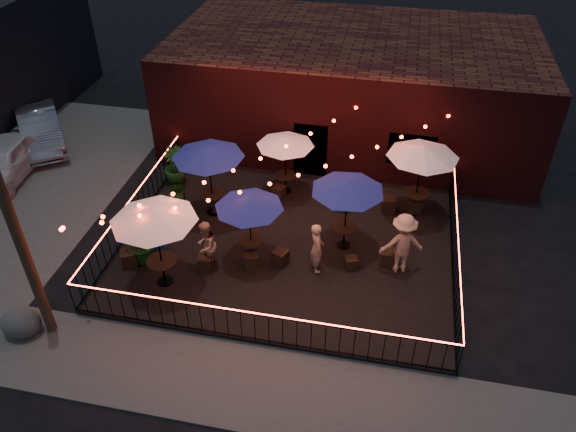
% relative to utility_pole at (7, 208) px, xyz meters
% --- Properties ---
extents(ground, '(110.00, 110.00, 0.00)m').
position_rel_utility_pole_xyz_m(ground, '(5.40, 2.60, -4.00)').
color(ground, black).
rests_on(ground, ground).
extents(patio, '(10.00, 8.00, 0.15)m').
position_rel_utility_pole_xyz_m(patio, '(5.40, 4.60, -3.92)').
color(patio, black).
rests_on(patio, ground).
extents(sidewalk, '(18.00, 2.50, 0.05)m').
position_rel_utility_pole_xyz_m(sidewalk, '(5.40, -0.65, -3.98)').
color(sidewalk, '#474542').
rests_on(sidewalk, ground).
extents(brick_building, '(14.00, 8.00, 4.00)m').
position_rel_utility_pole_xyz_m(brick_building, '(6.40, 12.59, -2.00)').
color(brick_building, black).
rests_on(brick_building, ground).
extents(utility_pole, '(0.26, 0.26, 8.00)m').
position_rel_utility_pole_xyz_m(utility_pole, '(0.00, 0.00, 0.00)').
color(utility_pole, '#3E2619').
rests_on(utility_pole, ground).
extents(fence_front, '(10.00, 0.04, 1.04)m').
position_rel_utility_pole_xyz_m(fence_front, '(5.40, 0.60, -3.34)').
color(fence_front, black).
rests_on(fence_front, patio).
extents(fence_left, '(0.04, 8.00, 1.04)m').
position_rel_utility_pole_xyz_m(fence_left, '(0.40, 4.60, -3.34)').
color(fence_left, black).
rests_on(fence_left, patio).
extents(fence_right, '(0.04, 8.00, 1.04)m').
position_rel_utility_pole_xyz_m(fence_right, '(10.40, 4.60, -3.34)').
color(fence_right, black).
rests_on(fence_right, patio).
extents(festoon_lights, '(10.02, 8.72, 1.32)m').
position_rel_utility_pole_xyz_m(festoon_lights, '(4.39, 4.30, -1.48)').
color(festoon_lights, red).
rests_on(festoon_lights, ground).
extents(cafe_table_0, '(2.85, 2.85, 2.59)m').
position_rel_utility_pole_xyz_m(cafe_table_0, '(2.32, 2.19, -1.49)').
color(cafe_table_0, black).
rests_on(cafe_table_0, patio).
extents(cafe_table_1, '(2.79, 2.79, 2.53)m').
position_rel_utility_pole_xyz_m(cafe_table_1, '(2.66, 5.66, -1.54)').
color(cafe_table_1, black).
rests_on(cafe_table_1, patio).
extents(cafe_table_2, '(2.11, 2.11, 2.20)m').
position_rel_utility_pole_xyz_m(cafe_table_2, '(4.49, 3.70, -1.84)').
color(cafe_table_2, black).
rests_on(cafe_table_2, patio).
extents(cafe_table_3, '(2.14, 2.14, 2.15)m').
position_rel_utility_pole_xyz_m(cafe_table_3, '(4.75, 7.40, -1.89)').
color(cafe_table_3, black).
rests_on(cafe_table_3, patio).
extents(cafe_table_4, '(2.68, 2.68, 2.39)m').
position_rel_utility_pole_xyz_m(cafe_table_4, '(7.12, 4.85, -1.66)').
color(cafe_table_4, black).
rests_on(cafe_table_4, patio).
extents(cafe_table_5, '(2.52, 2.52, 2.51)m').
position_rel_utility_pole_xyz_m(cafe_table_5, '(9.20, 7.06, -1.56)').
color(cafe_table_5, black).
rests_on(cafe_table_5, patio).
extents(bistro_chair_0, '(0.57, 0.57, 0.51)m').
position_rel_utility_pole_xyz_m(bistro_chair_0, '(1.04, 2.66, -3.59)').
color(bistro_chair_0, black).
rests_on(bistro_chair_0, patio).
extents(bistro_chair_1, '(0.47, 0.47, 0.50)m').
position_rel_utility_pole_xyz_m(bistro_chair_1, '(3.30, 2.94, -3.60)').
color(bistro_chair_1, black).
rests_on(bistro_chair_1, patio).
extents(bistro_chair_2, '(0.38, 0.38, 0.40)m').
position_rel_utility_pole_xyz_m(bistro_chair_2, '(1.33, 5.95, -3.65)').
color(bistro_chair_2, black).
rests_on(bistro_chair_2, patio).
extents(bistro_chair_3, '(0.55, 0.55, 0.50)m').
position_rel_utility_pole_xyz_m(bistro_chair_3, '(2.79, 5.84, -3.60)').
color(bistro_chair_3, black).
rests_on(bistro_chair_3, patio).
extents(bistro_chair_4, '(0.51, 0.51, 0.49)m').
position_rel_utility_pole_xyz_m(bistro_chair_4, '(4.59, 3.31, -3.60)').
color(bistro_chair_4, black).
rests_on(bistro_chair_4, patio).
extents(bistro_chair_5, '(0.52, 0.52, 0.47)m').
position_rel_utility_pole_xyz_m(bistro_chair_5, '(5.39, 3.63, -3.61)').
color(bistro_chair_5, black).
rests_on(bistro_chair_5, patio).
extents(bistro_chair_6, '(0.48, 0.48, 0.45)m').
position_rel_utility_pole_xyz_m(bistro_chair_6, '(4.62, 6.95, -3.62)').
color(bistro_chair_6, black).
rests_on(bistro_chair_6, patio).
extents(bistro_chair_7, '(0.43, 0.43, 0.43)m').
position_rel_utility_pole_xyz_m(bistro_chair_7, '(6.88, 6.70, -3.63)').
color(bistro_chair_7, black).
rests_on(bistro_chair_7, patio).
extents(bistro_chair_8, '(0.43, 0.43, 0.40)m').
position_rel_utility_pole_xyz_m(bistro_chair_8, '(7.46, 3.85, -3.65)').
color(bistro_chair_8, black).
rests_on(bistro_chair_8, patio).
extents(bistro_chair_9, '(0.42, 0.42, 0.49)m').
position_rel_utility_pole_xyz_m(bistro_chair_9, '(8.50, 4.25, -3.60)').
color(bistro_chair_9, black).
rests_on(bistro_chair_9, patio).
extents(bistro_chair_10, '(0.52, 0.52, 0.51)m').
position_rel_utility_pole_xyz_m(bistro_chair_10, '(8.34, 6.94, -3.59)').
color(bistro_chair_10, black).
rests_on(bistro_chair_10, patio).
extents(bistro_chair_11, '(0.57, 0.57, 0.51)m').
position_rel_utility_pole_xyz_m(bistro_chair_11, '(9.19, 7.06, -3.60)').
color(bistro_chair_11, black).
rests_on(bistro_chair_11, patio).
extents(patron_a, '(0.60, 0.70, 1.64)m').
position_rel_utility_pole_xyz_m(patron_a, '(6.46, 3.60, -3.03)').
color(patron_a, tan).
rests_on(patron_a, patio).
extents(patron_b, '(0.61, 0.78, 1.57)m').
position_rel_utility_pole_xyz_m(patron_b, '(3.31, 3.09, -3.06)').
color(patron_b, beige).
rests_on(patron_b, patio).
extents(patron_c, '(1.41, 1.04, 1.95)m').
position_rel_utility_pole_xyz_m(patron_c, '(8.85, 4.09, -2.88)').
color(patron_c, '#CDB18E').
rests_on(patron_c, patio).
extents(potted_shrub_a, '(1.34, 1.21, 1.32)m').
position_rel_utility_pole_xyz_m(potted_shrub_a, '(1.40, 2.96, -3.19)').
color(potted_shrub_a, '#113510').
rests_on(potted_shrub_a, patio).
extents(potted_shrub_b, '(0.71, 0.59, 1.20)m').
position_rel_utility_pole_xyz_m(potted_shrub_b, '(1.49, 5.54, -3.25)').
color(potted_shrub_b, '#143A10').
rests_on(potted_shrub_b, patio).
extents(potted_shrub_c, '(0.86, 0.86, 1.39)m').
position_rel_utility_pole_xyz_m(potted_shrub_c, '(0.80, 7.14, -3.16)').
color(potted_shrub_c, '#14350F').
rests_on(potted_shrub_c, patio).
extents(cooler, '(0.67, 0.57, 0.76)m').
position_rel_utility_pole_xyz_m(cooler, '(1.53, 3.53, -3.47)').
color(cooler, blue).
rests_on(cooler, patio).
extents(boulder, '(1.12, 1.01, 0.76)m').
position_rel_utility_pole_xyz_m(boulder, '(-0.66, -0.23, -3.62)').
color(boulder, '#42413D').
rests_on(boulder, ground).
extents(car_white, '(2.04, 4.26, 1.41)m').
position_rel_utility_pole_xyz_m(car_white, '(-5.48, 6.44, -3.30)').
color(car_white, silver).
rests_on(car_white, ground).
extents(car_silver, '(3.73, 4.28, 1.40)m').
position_rel_utility_pole_xyz_m(car_silver, '(-5.53, 8.89, -3.30)').
color(car_silver, gray).
rests_on(car_silver, ground).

